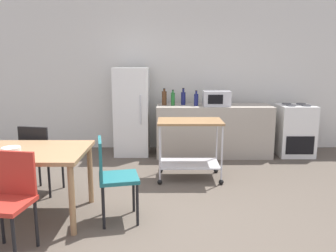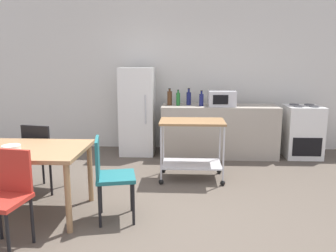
{
  "view_description": "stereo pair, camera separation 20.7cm",
  "coord_description": "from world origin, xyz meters",
  "px_view_note": "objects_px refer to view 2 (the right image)",
  "views": [
    {
      "loc": [
        0.09,
        -3.32,
        1.67
      ],
      "look_at": [
        0.07,
        1.2,
        0.8
      ],
      "focal_mm": 36.41,
      "sensor_mm": 36.0,
      "label": 1
    },
    {
      "loc": [
        0.3,
        -3.32,
        1.67
      ],
      "look_at": [
        0.07,
        1.2,
        0.8
      ],
      "focal_mm": 36.41,
      "sensor_mm": 36.0,
      "label": 2
    }
  ],
  "objects_px": {
    "bottle_sesame_oil": "(178,99)",
    "bottle_sparkling_water": "(201,100)",
    "chair_black": "(42,153)",
    "microwave": "(222,99)",
    "chair_red": "(6,193)",
    "bottle_soy_sauce": "(170,98)",
    "fruit_bowl": "(11,148)",
    "dining_table": "(16,155)",
    "refrigerator": "(138,111)",
    "chair_teal": "(109,173)",
    "bottle_vinegar": "(189,98)",
    "kitchen_cart": "(192,140)",
    "stove_oven": "(302,131)"
  },
  "relations": [
    {
      "from": "chair_teal",
      "to": "bottle_vinegar",
      "type": "distance_m",
      "value": 2.81
    },
    {
      "from": "dining_table",
      "to": "kitchen_cart",
      "type": "relative_size",
      "value": 1.65
    },
    {
      "from": "refrigerator",
      "to": "kitchen_cart",
      "type": "distance_m",
      "value": 1.66
    },
    {
      "from": "dining_table",
      "to": "bottle_soy_sauce",
      "type": "bearing_deg",
      "value": 58.19
    },
    {
      "from": "chair_black",
      "to": "microwave",
      "type": "distance_m",
      "value": 3.05
    },
    {
      "from": "kitchen_cart",
      "to": "chair_black",
      "type": "bearing_deg",
      "value": -163.42
    },
    {
      "from": "bottle_soy_sauce",
      "to": "chair_teal",
      "type": "bearing_deg",
      "value": -101.27
    },
    {
      "from": "refrigerator",
      "to": "kitchen_cart",
      "type": "relative_size",
      "value": 1.7
    },
    {
      "from": "chair_red",
      "to": "chair_black",
      "type": "distance_m",
      "value": 1.36
    },
    {
      "from": "refrigerator",
      "to": "chair_teal",
      "type": "bearing_deg",
      "value": -88.57
    },
    {
      "from": "chair_teal",
      "to": "stove_oven",
      "type": "bearing_deg",
      "value": -59.96
    },
    {
      "from": "refrigerator",
      "to": "bottle_soy_sauce",
      "type": "height_order",
      "value": "refrigerator"
    },
    {
      "from": "bottle_sesame_oil",
      "to": "dining_table",
      "type": "bearing_deg",
      "value": -124.69
    },
    {
      "from": "bottle_sparkling_water",
      "to": "refrigerator",
      "type": "bearing_deg",
      "value": 171.66
    },
    {
      "from": "chair_teal",
      "to": "bottle_vinegar",
      "type": "bearing_deg",
      "value": -30.07
    },
    {
      "from": "chair_teal",
      "to": "chair_black",
      "type": "bearing_deg",
      "value": 41.88
    },
    {
      "from": "bottle_sesame_oil",
      "to": "bottle_sparkling_water",
      "type": "height_order",
      "value": "bottle_sesame_oil"
    },
    {
      "from": "chair_black",
      "to": "bottle_sesame_oil",
      "type": "distance_m",
      "value": 2.51
    },
    {
      "from": "bottle_soy_sauce",
      "to": "bottle_vinegar",
      "type": "distance_m",
      "value": 0.34
    },
    {
      "from": "stove_oven",
      "to": "bottle_vinegar",
      "type": "height_order",
      "value": "bottle_vinegar"
    },
    {
      "from": "bottle_soy_sauce",
      "to": "stove_oven",
      "type": "bearing_deg",
      "value": -0.12
    },
    {
      "from": "bottle_vinegar",
      "to": "kitchen_cart",
      "type": "bearing_deg",
      "value": -88.34
    },
    {
      "from": "chair_black",
      "to": "bottle_sesame_oil",
      "type": "relative_size",
      "value": 3.23
    },
    {
      "from": "refrigerator",
      "to": "bottle_vinegar",
      "type": "relative_size",
      "value": 5.24
    },
    {
      "from": "refrigerator",
      "to": "bottle_sesame_oil",
      "type": "distance_m",
      "value": 0.78
    },
    {
      "from": "chair_teal",
      "to": "microwave",
      "type": "relative_size",
      "value": 1.93
    },
    {
      "from": "chair_black",
      "to": "refrigerator",
      "type": "xyz_separation_m",
      "value": [
        0.96,
        1.91,
        0.26
      ]
    },
    {
      "from": "dining_table",
      "to": "chair_red",
      "type": "distance_m",
      "value": 0.73
    },
    {
      "from": "bottle_sparkling_water",
      "to": "fruit_bowl",
      "type": "xyz_separation_m",
      "value": [
        -2.08,
        -2.52,
        -0.23
      ]
    },
    {
      "from": "dining_table",
      "to": "refrigerator",
      "type": "bearing_deg",
      "value": 69.4
    },
    {
      "from": "bottle_sparkling_water",
      "to": "microwave",
      "type": "relative_size",
      "value": 0.58
    },
    {
      "from": "fruit_bowl",
      "to": "bottle_soy_sauce",
      "type": "bearing_deg",
      "value": 59.7
    },
    {
      "from": "kitchen_cart",
      "to": "fruit_bowl",
      "type": "distance_m",
      "value": 2.34
    },
    {
      "from": "refrigerator",
      "to": "microwave",
      "type": "xyz_separation_m",
      "value": [
        1.48,
        -0.16,
        0.25
      ]
    },
    {
      "from": "dining_table",
      "to": "stove_oven",
      "type": "bearing_deg",
      "value": 32.76
    },
    {
      "from": "bottle_sesame_oil",
      "to": "bottle_vinegar",
      "type": "height_order",
      "value": "bottle_vinegar"
    },
    {
      "from": "fruit_bowl",
      "to": "chair_teal",
      "type": "bearing_deg",
      "value": 1.8
    },
    {
      "from": "chair_red",
      "to": "bottle_soy_sauce",
      "type": "relative_size",
      "value": 3.02
    },
    {
      "from": "chair_red",
      "to": "dining_table",
      "type": "bearing_deg",
      "value": 117.8
    },
    {
      "from": "bottle_sesame_oil",
      "to": "fruit_bowl",
      "type": "bearing_deg",
      "value": -123.13
    },
    {
      "from": "microwave",
      "to": "refrigerator",
      "type": "bearing_deg",
      "value": 173.88
    },
    {
      "from": "chair_teal",
      "to": "chair_red",
      "type": "relative_size",
      "value": 1.0
    },
    {
      "from": "refrigerator",
      "to": "microwave",
      "type": "relative_size",
      "value": 3.37
    },
    {
      "from": "kitchen_cart",
      "to": "microwave",
      "type": "relative_size",
      "value": 1.98
    },
    {
      "from": "fruit_bowl",
      "to": "chair_black",
      "type": "bearing_deg",
      "value": 91.27
    },
    {
      "from": "stove_oven",
      "to": "bottle_vinegar",
      "type": "relative_size",
      "value": 3.11
    },
    {
      "from": "chair_teal",
      "to": "refrigerator",
      "type": "height_order",
      "value": "refrigerator"
    },
    {
      "from": "stove_oven",
      "to": "fruit_bowl",
      "type": "distance_m",
      "value": 4.66
    },
    {
      "from": "dining_table",
      "to": "chair_red",
      "type": "bearing_deg",
      "value": -70.92
    },
    {
      "from": "chair_teal",
      "to": "refrigerator",
      "type": "relative_size",
      "value": 0.57
    }
  ]
}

